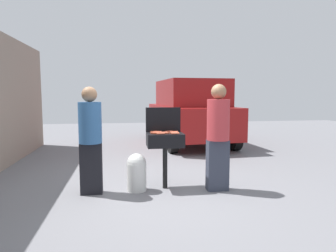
{
  "coord_description": "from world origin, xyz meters",
  "views": [
    {
      "loc": [
        -0.55,
        -4.82,
        1.57
      ],
      "look_at": [
        0.27,
        0.57,
        1.0
      ],
      "focal_mm": 32.11,
      "sensor_mm": 36.0,
      "label": 1
    }
  ],
  "objects_px": {
    "hot_dog_10": "(175,133)",
    "hot_dog_6": "(161,134)",
    "hot_dog_2": "(169,131)",
    "hot_dog_9": "(158,132)",
    "hot_dog_7": "(154,132)",
    "propane_tank": "(137,171)",
    "hot_dog_5": "(174,133)",
    "hot_dog_3": "(157,133)",
    "person_right": "(218,133)",
    "hot_dog_13": "(155,133)",
    "hot_dog_4": "(157,132)",
    "person_left": "(90,136)",
    "hot_dog_11": "(174,132)",
    "hot_dog_1": "(164,132)",
    "hot_dog_0": "(174,132)",
    "hot_dog_8": "(165,133)",
    "bbq_grill": "(165,142)",
    "hot_dog_12": "(175,133)",
    "parked_minivan": "(189,112)"
  },
  "relations": [
    {
      "from": "hot_dog_10",
      "to": "person_right",
      "type": "xyz_separation_m",
      "value": [
        0.69,
        -0.08,
        -0.0
      ]
    },
    {
      "from": "hot_dog_8",
      "to": "propane_tank",
      "type": "height_order",
      "value": "hot_dog_8"
    },
    {
      "from": "hot_dog_7",
      "to": "parked_minivan",
      "type": "distance_m",
      "value": 4.72
    },
    {
      "from": "hot_dog_0",
      "to": "hot_dog_9",
      "type": "relative_size",
      "value": 1.0
    },
    {
      "from": "hot_dog_5",
      "to": "hot_dog_9",
      "type": "height_order",
      "value": "same"
    },
    {
      "from": "hot_dog_4",
      "to": "propane_tank",
      "type": "height_order",
      "value": "hot_dog_4"
    },
    {
      "from": "hot_dog_7",
      "to": "person_left",
      "type": "xyz_separation_m",
      "value": [
        -1.03,
        -0.2,
        -0.03
      ]
    },
    {
      "from": "hot_dog_3",
      "to": "hot_dog_5",
      "type": "distance_m",
      "value": 0.28
    },
    {
      "from": "hot_dog_5",
      "to": "hot_dog_7",
      "type": "distance_m",
      "value": 0.35
    },
    {
      "from": "hot_dog_3",
      "to": "person_right",
      "type": "height_order",
      "value": "person_right"
    },
    {
      "from": "hot_dog_3",
      "to": "person_left",
      "type": "distance_m",
      "value": 1.06
    },
    {
      "from": "hot_dog_13",
      "to": "hot_dog_9",
      "type": "bearing_deg",
      "value": 68.14
    },
    {
      "from": "hot_dog_0",
      "to": "hot_dog_7",
      "type": "xyz_separation_m",
      "value": [
        -0.32,
        0.07,
        0.0
      ]
    },
    {
      "from": "hot_dog_5",
      "to": "hot_dog_11",
      "type": "height_order",
      "value": "same"
    },
    {
      "from": "hot_dog_5",
      "to": "hot_dog_13",
      "type": "height_order",
      "value": "same"
    },
    {
      "from": "hot_dog_11",
      "to": "person_right",
      "type": "xyz_separation_m",
      "value": [
        0.67,
        -0.3,
        -0.0
      ]
    },
    {
      "from": "hot_dog_0",
      "to": "hot_dog_2",
      "type": "xyz_separation_m",
      "value": [
        -0.07,
        0.09,
        0.0
      ]
    },
    {
      "from": "hot_dog_10",
      "to": "hot_dog_6",
      "type": "bearing_deg",
      "value": 175.33
    },
    {
      "from": "hot_dog_12",
      "to": "person_left",
      "type": "relative_size",
      "value": 0.08
    },
    {
      "from": "hot_dog_10",
      "to": "person_right",
      "type": "distance_m",
      "value": 0.69
    },
    {
      "from": "hot_dog_10",
      "to": "hot_dog_13",
      "type": "xyz_separation_m",
      "value": [
        -0.33,
        0.11,
        0.0
      ]
    },
    {
      "from": "hot_dog_0",
      "to": "hot_dog_13",
      "type": "xyz_separation_m",
      "value": [
        -0.33,
        -0.08,
        0.0
      ]
    },
    {
      "from": "hot_dog_1",
      "to": "propane_tank",
      "type": "xyz_separation_m",
      "value": [
        -0.46,
        -0.07,
        -0.62
      ]
    },
    {
      "from": "hot_dog_11",
      "to": "hot_dog_12",
      "type": "height_order",
      "value": "same"
    },
    {
      "from": "propane_tank",
      "to": "parked_minivan",
      "type": "bearing_deg",
      "value": 67.34
    },
    {
      "from": "hot_dog_2",
      "to": "hot_dog_9",
      "type": "distance_m",
      "value": 0.19
    },
    {
      "from": "hot_dog_5",
      "to": "hot_dog_9",
      "type": "bearing_deg",
      "value": 141.24
    },
    {
      "from": "bbq_grill",
      "to": "hot_dog_6",
      "type": "bearing_deg",
      "value": -123.6
    },
    {
      "from": "hot_dog_3",
      "to": "parked_minivan",
      "type": "distance_m",
      "value": 4.89
    },
    {
      "from": "hot_dog_3",
      "to": "hot_dog_10",
      "type": "xyz_separation_m",
      "value": [
        0.29,
        -0.07,
        0.0
      ]
    },
    {
      "from": "hot_dog_5",
      "to": "hot_dog_11",
      "type": "distance_m",
      "value": 0.13
    },
    {
      "from": "hot_dog_2",
      "to": "person_right",
      "type": "bearing_deg",
      "value": -25.47
    },
    {
      "from": "hot_dog_0",
      "to": "hot_dog_5",
      "type": "relative_size",
      "value": 1.0
    },
    {
      "from": "bbq_grill",
      "to": "propane_tank",
      "type": "height_order",
      "value": "bbq_grill"
    },
    {
      "from": "hot_dog_6",
      "to": "hot_dog_7",
      "type": "height_order",
      "value": "same"
    },
    {
      "from": "hot_dog_11",
      "to": "propane_tank",
      "type": "xyz_separation_m",
      "value": [
        -0.65,
        -0.13,
        -0.62
      ]
    },
    {
      "from": "hot_dog_5",
      "to": "propane_tank",
      "type": "bearing_deg",
      "value": -179.64
    },
    {
      "from": "hot_dog_10",
      "to": "propane_tank",
      "type": "height_order",
      "value": "hot_dog_10"
    },
    {
      "from": "hot_dog_5",
      "to": "hot_dog_10",
      "type": "distance_m",
      "value": 0.09
    },
    {
      "from": "hot_dog_9",
      "to": "hot_dog_5",
      "type": "bearing_deg",
      "value": -38.76
    },
    {
      "from": "hot_dog_4",
      "to": "hot_dog_8",
      "type": "height_order",
      "value": "same"
    },
    {
      "from": "hot_dog_4",
      "to": "person_right",
      "type": "height_order",
      "value": "person_right"
    },
    {
      "from": "hot_dog_9",
      "to": "propane_tank",
      "type": "xyz_separation_m",
      "value": [
        -0.37,
        -0.2,
        -0.62
      ]
    },
    {
      "from": "hot_dog_3",
      "to": "hot_dog_4",
      "type": "relative_size",
      "value": 1.0
    },
    {
      "from": "hot_dog_4",
      "to": "hot_dog_12",
      "type": "bearing_deg",
      "value": -25.89
    },
    {
      "from": "hot_dog_9",
      "to": "propane_tank",
      "type": "height_order",
      "value": "hot_dog_9"
    },
    {
      "from": "hot_dog_2",
      "to": "hot_dog_7",
      "type": "height_order",
      "value": "same"
    },
    {
      "from": "hot_dog_7",
      "to": "propane_tank",
      "type": "relative_size",
      "value": 0.21
    },
    {
      "from": "hot_dog_1",
      "to": "hot_dog_11",
      "type": "bearing_deg",
      "value": 17.0
    },
    {
      "from": "hot_dog_10",
      "to": "person_left",
      "type": "height_order",
      "value": "person_left"
    }
  ]
}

